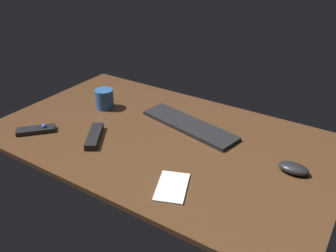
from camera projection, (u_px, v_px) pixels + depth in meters
The scene contains 7 objects.
desk at pixel (162, 138), 147.76cm from camera, with size 140.00×84.00×2.00cm, color #4C301C.
keyboard at pixel (189, 125), 153.90cm from camera, with size 45.86×12.17×1.67cm, color black.
computer_mouse at pixel (294, 168), 124.61cm from camera, with size 10.67×6.31×3.35cm, color black.
media_remote at pixel (36, 130), 149.92cm from camera, with size 14.43×14.98×3.27cm.
tv_remote at pixel (94, 136), 144.80cm from camera, with size 18.72×4.64×2.55cm, color black.
coffee_mug at pixel (105, 99), 168.72cm from camera, with size 8.55×8.55×9.21cm, color #28518C.
notepad at pixel (172, 187), 117.76cm from camera, with size 15.90×9.77×0.64cm, color white.
Camera 1 is at (71.01, -105.25, 76.80)cm, focal length 38.16 mm.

